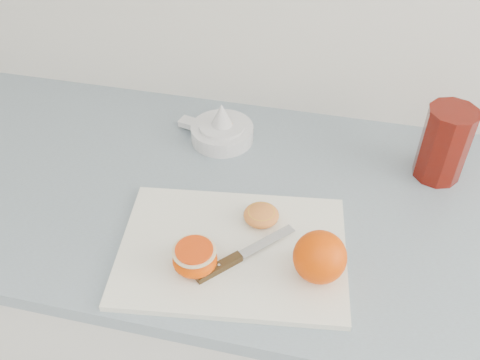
{
  "coord_description": "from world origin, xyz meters",
  "views": [
    {
      "loc": [
        0.17,
        0.97,
        1.59
      ],
      "look_at": [
        0.01,
        1.66,
        0.96
      ],
      "focal_mm": 40.0,
      "sensor_mm": 36.0,
      "label": 1
    }
  ],
  "objects_px": {
    "cutting_board": "(233,250)",
    "red_tumbler": "(444,146)",
    "counter": "(290,333)",
    "citrus_juicer": "(221,130)",
    "half_orange": "(195,258)"
  },
  "relations": [
    {
      "from": "counter",
      "to": "citrus_juicer",
      "type": "distance_m",
      "value": 0.53
    },
    {
      "from": "citrus_juicer",
      "to": "red_tumbler",
      "type": "height_order",
      "value": "red_tumbler"
    },
    {
      "from": "counter",
      "to": "red_tumbler",
      "type": "relative_size",
      "value": 17.13
    },
    {
      "from": "counter",
      "to": "red_tumbler",
      "type": "height_order",
      "value": "red_tumbler"
    },
    {
      "from": "citrus_juicer",
      "to": "red_tumbler",
      "type": "bearing_deg",
      "value": -2.01
    },
    {
      "from": "counter",
      "to": "cutting_board",
      "type": "bearing_deg",
      "value": -124.55
    },
    {
      "from": "citrus_juicer",
      "to": "counter",
      "type": "bearing_deg",
      "value": -37.67
    },
    {
      "from": "counter",
      "to": "red_tumbler",
      "type": "distance_m",
      "value": 0.59
    },
    {
      "from": "cutting_board",
      "to": "red_tumbler",
      "type": "relative_size",
      "value": 2.51
    },
    {
      "from": "half_orange",
      "to": "red_tumbler",
      "type": "bearing_deg",
      "value": 41.14
    },
    {
      "from": "cutting_board",
      "to": "citrus_juicer",
      "type": "distance_m",
      "value": 0.32
    },
    {
      "from": "cutting_board",
      "to": "red_tumbler",
      "type": "bearing_deg",
      "value": 40.07
    },
    {
      "from": "cutting_board",
      "to": "counter",
      "type": "bearing_deg",
      "value": 55.45
    },
    {
      "from": "half_orange",
      "to": "red_tumbler",
      "type": "height_order",
      "value": "red_tumbler"
    },
    {
      "from": "counter",
      "to": "half_orange",
      "type": "relative_size",
      "value": 35.8
    }
  ]
}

